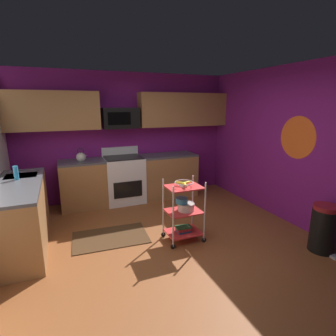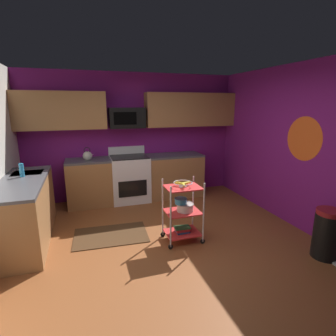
{
  "view_description": "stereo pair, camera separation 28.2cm",
  "coord_description": "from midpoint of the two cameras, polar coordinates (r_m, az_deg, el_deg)",
  "views": [
    {
      "loc": [
        -1.3,
        -3.05,
        1.97
      ],
      "look_at": [
        0.13,
        0.46,
        1.05
      ],
      "focal_mm": 28.28,
      "sensor_mm": 36.0,
      "label": 1
    },
    {
      "loc": [
        -1.03,
        -3.15,
        1.97
      ],
      "look_at": [
        0.13,
        0.46,
        1.05
      ],
      "focal_mm": 28.28,
      "sensor_mm": 36.0,
      "label": 2
    }
  ],
  "objects": [
    {
      "name": "trash_can",
      "position": [
        4.17,
        28.87,
        -11.37
      ],
      "size": [
        0.34,
        0.42,
        0.66
      ],
      "color": "black",
      "rests_on": "ground"
    },
    {
      "name": "wall_right",
      "position": [
        4.65,
        25.16,
        4.06
      ],
      "size": [
        0.06,
        4.8,
        2.6
      ],
      "primitive_type": "cube",
      "color": "#751970",
      "rests_on": "ground"
    },
    {
      "name": "microwave",
      "position": [
        5.41,
        -11.73,
        10.5
      ],
      "size": [
        0.7,
        0.39,
        0.4
      ],
      "color": "black"
    },
    {
      "name": "oven_range",
      "position": [
        5.51,
        -10.91,
        -2.34
      ],
      "size": [
        0.76,
        0.65,
        1.1
      ],
      "color": "white",
      "rests_on": "ground"
    },
    {
      "name": "counter_run",
      "position": [
        4.98,
        -16.5,
        -4.56
      ],
      "size": [
        3.59,
        2.41,
        0.92
      ],
      "color": "#9E6B3D",
      "rests_on": "ground"
    },
    {
      "name": "floor_rug",
      "position": [
        4.25,
        -14.21,
        -14.31
      ],
      "size": [
        1.14,
        0.76,
        0.01
      ],
      "primitive_type": "cube",
      "rotation": [
        0.0,
        0.0,
        -0.06
      ],
      "color": "#472D19",
      "rests_on": "ground"
    },
    {
      "name": "book_stack",
      "position": [
        4.01,
        1.25,
        -13.02
      ],
      "size": [
        0.24,
        0.16,
        0.08
      ],
      "color": "#1E4C8C",
      "rests_on": "rolling_cart"
    },
    {
      "name": "rolling_cart",
      "position": [
        3.89,
        1.27,
        -9.31
      ],
      "size": [
        0.56,
        0.4,
        0.91
      ],
      "color": "silver",
      "rests_on": "ground"
    },
    {
      "name": "wall_flower_decal",
      "position": [
        4.64,
        24.58,
        5.98
      ],
      "size": [
        0.0,
        0.68,
        0.68
      ],
      "primitive_type": "cylinder",
      "rotation": [
        0.0,
        1.57,
        0.0
      ],
      "color": "#E5591E"
    },
    {
      "name": "upper_cabinets",
      "position": [
        5.47,
        -9.73,
        12.19
      ],
      "size": [
        4.4,
        0.33,
        0.7
      ],
      "color": "#9E6B3D"
    },
    {
      "name": "kettle",
      "position": [
        5.3,
        -19.7,
        2.24
      ],
      "size": [
        0.21,
        0.18,
        0.26
      ],
      "color": "beige",
      "rests_on": "counter_run"
    },
    {
      "name": "floor",
      "position": [
        3.87,
        -1.44,
        -17.34
      ],
      "size": [
        4.4,
        4.8,
        0.04
      ],
      "primitive_type": "cube",
      "color": "brown",
      "rests_on": "ground"
    },
    {
      "name": "fruit_bowl",
      "position": [
        3.75,
        1.31,
        -3.33
      ],
      "size": [
        0.27,
        0.27,
        0.07
      ],
      "color": "silver",
      "rests_on": "rolling_cart"
    },
    {
      "name": "dish_soap_bottle",
      "position": [
        4.38,
        -31.57,
        -0.93
      ],
      "size": [
        0.06,
        0.06,
        0.2
      ],
      "primitive_type": "cylinder",
      "color": "#2D8CBF",
      "rests_on": "counter_run"
    },
    {
      "name": "mixing_bowl_large",
      "position": [
        3.88,
        1.79,
        -8.32
      ],
      "size": [
        0.25,
        0.25,
        0.11
      ],
      "color": "silver",
      "rests_on": "rolling_cart"
    },
    {
      "name": "wall_back",
      "position": [
        5.69,
        -10.31,
        6.66
      ],
      "size": [
        4.52,
        0.06,
        2.6
      ],
      "primitive_type": "cube",
      "color": "#751970",
      "rests_on": "ground"
    },
    {
      "name": "mixing_bowl_small",
      "position": [
        3.83,
        0.86,
        -7.01
      ],
      "size": [
        0.18,
        0.18,
        0.08
      ],
      "color": "#338CBF",
      "rests_on": "rolling_cart"
    }
  ]
}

